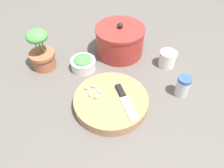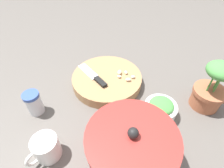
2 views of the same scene
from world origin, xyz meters
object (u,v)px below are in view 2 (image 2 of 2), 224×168
(herb_bowl, at_px, (160,109))
(potted_herb, at_px, (211,89))
(chef_knife, at_px, (94,76))
(stock_pot, at_px, (131,150))
(coffee_mug, at_px, (46,148))
(cutting_board, at_px, (107,80))
(spice_jar, at_px, (34,103))
(garlic_cloves, at_px, (124,75))

(herb_bowl, bearing_deg, potted_herb, 164.12)
(chef_knife, xyz_separation_m, stock_pot, (0.06, 0.35, 0.03))
(herb_bowl, bearing_deg, stock_pot, 23.85)
(coffee_mug, xyz_separation_m, potted_herb, (-0.57, 0.11, 0.05))
(stock_pot, distance_m, potted_herb, 0.38)
(cutting_board, xyz_separation_m, spice_jar, (0.30, 0.00, 0.03))
(garlic_cloves, distance_m, herb_bowl, 0.21)
(garlic_cloves, height_order, stock_pot, stock_pot)
(stock_pot, bearing_deg, cutting_board, -108.44)
(cutting_board, relative_size, potted_herb, 1.50)
(garlic_cloves, bearing_deg, herb_bowl, 96.19)
(chef_knife, height_order, herb_bowl, herb_bowl)
(chef_knife, xyz_separation_m, potted_herb, (-0.31, 0.32, 0.04))
(garlic_cloves, bearing_deg, spice_jar, -6.19)
(cutting_board, distance_m, spice_jar, 0.30)
(spice_jar, bearing_deg, cutting_board, -179.88)
(chef_knife, bearing_deg, garlic_cloves, -36.67)
(cutting_board, bearing_deg, potted_herb, 131.78)
(garlic_cloves, xyz_separation_m, potted_herb, (-0.20, 0.26, 0.03))
(cutting_board, relative_size, garlic_cloves, 3.55)
(herb_bowl, distance_m, coffee_mug, 0.40)
(chef_knife, height_order, coffee_mug, coffee_mug)
(cutting_board, height_order, chef_knife, chef_knife)
(garlic_cloves, xyz_separation_m, stock_pot, (0.17, 0.29, 0.02))
(garlic_cloves, height_order, spice_jar, spice_jar)
(spice_jar, relative_size, coffee_mug, 0.89)
(stock_pot, bearing_deg, garlic_cloves, -120.63)
(garlic_cloves, bearing_deg, cutting_board, -32.96)
(coffee_mug, distance_m, potted_herb, 0.59)
(chef_knife, distance_m, garlic_cloves, 0.13)
(cutting_board, xyz_separation_m, herb_bowl, (-0.08, 0.24, 0.01))
(potted_herb, bearing_deg, coffee_mug, -10.54)
(chef_knife, bearing_deg, spice_jar, 177.00)
(spice_jar, relative_size, stock_pot, 0.39)
(herb_bowl, xyz_separation_m, stock_pot, (0.19, 0.09, 0.04))
(stock_pot, bearing_deg, herb_bowl, -156.15)
(potted_herb, bearing_deg, chef_knife, -45.22)
(herb_bowl, relative_size, potted_herb, 0.59)
(chef_knife, distance_m, coffee_mug, 0.33)
(garlic_cloves, height_order, herb_bowl, herb_bowl)
(garlic_cloves, relative_size, herb_bowl, 0.71)
(cutting_board, relative_size, stock_pot, 1.23)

